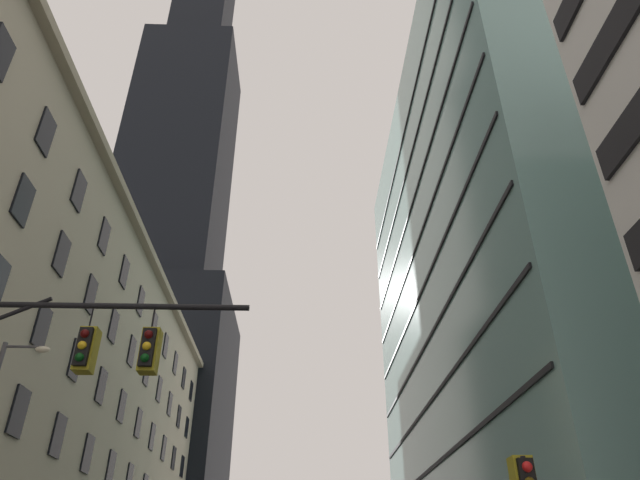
{
  "coord_description": "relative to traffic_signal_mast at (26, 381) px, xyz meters",
  "views": [
    {
      "loc": [
        2.14,
        -8.91,
        1.43
      ],
      "look_at": [
        3.1,
        20.61,
        19.35
      ],
      "focal_mm": 31.77,
      "sensor_mm": 36.0,
      "label": 1
    }
  ],
  "objects": [
    {
      "name": "station_building",
      "position": [
        -13.45,
        27.38,
        7.57
      ],
      "size": [
        13.55,
        74.05,
        25.7
      ],
      "color": "#B2A88E",
      "rests_on": "ground"
    },
    {
      "name": "glass_office_midrise",
      "position": [
        22.38,
        26.32,
        15.87
      ],
      "size": [
        14.9,
        40.74,
        42.25
      ],
      "color": "gray",
      "rests_on": "ground"
    },
    {
      "name": "dark_skyscraper",
      "position": [
        -17.2,
        69.81,
        50.14
      ],
      "size": [
        24.64,
        24.64,
        183.82
      ],
      "color": "black",
      "rests_on": "ground"
    },
    {
      "name": "traffic_signal_mast",
      "position": [
        0.0,
        0.0,
        0.0
      ],
      "size": [
        8.1,
        0.63,
        7.18
      ],
      "color": "black",
      "rests_on": "sidewalk_left"
    }
  ]
}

